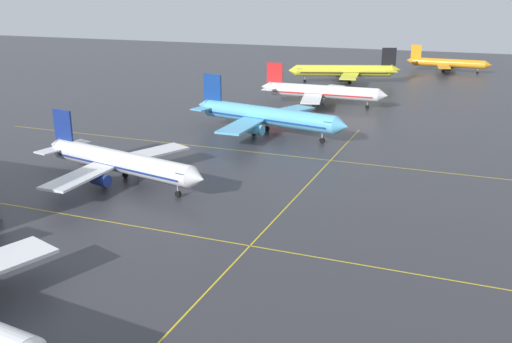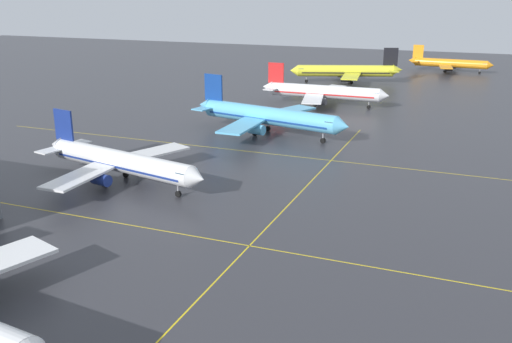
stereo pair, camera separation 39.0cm
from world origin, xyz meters
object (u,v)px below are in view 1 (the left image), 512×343
(airliner_second_row, at_px, (119,162))
(airliner_distant_taxiway, at_px, (447,63))
(airliner_third_row, at_px, (266,116))
(airliner_far_left_stand, at_px, (321,92))
(airliner_far_right_stand, at_px, (345,71))

(airliner_second_row, relative_size, airliner_distant_taxiway, 1.10)
(airliner_third_row, distance_m, airliner_far_left_stand, 37.53)
(airliner_far_left_stand, bearing_deg, airliner_far_right_stand, 94.30)
(airliner_far_left_stand, xyz_separation_m, airliner_distant_taxiway, (28.60, 85.98, -0.45))
(airliner_second_row, distance_m, airliner_far_right_stand, 122.92)
(airliner_second_row, xyz_separation_m, airliner_far_right_stand, (10.70, 122.45, 0.36))
(airliner_second_row, height_order, airliner_distant_taxiway, airliner_second_row)
(airliner_third_row, bearing_deg, airliner_distant_taxiway, 75.74)
(airliner_far_right_stand, xyz_separation_m, airliner_distant_taxiway, (31.87, 42.63, -0.72))
(airliner_third_row, height_order, airliner_far_left_stand, airliner_third_row)
(airliner_second_row, height_order, airliner_far_right_stand, airliner_far_right_stand)
(airliner_third_row, bearing_deg, airliner_far_left_stand, 85.79)
(airliner_second_row, bearing_deg, airliner_distant_taxiway, 75.54)
(airliner_third_row, relative_size, airliner_distant_taxiway, 1.22)
(airliner_second_row, bearing_deg, airliner_third_row, 74.95)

